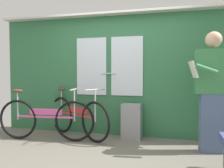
{
  "coord_description": "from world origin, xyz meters",
  "views": [
    {
      "loc": [
        1.04,
        -3.19,
        1.2
      ],
      "look_at": [
        0.06,
        0.47,
        1.01
      ],
      "focal_mm": 38.29,
      "sensor_mm": 36.0,
      "label": 1
    }
  ],
  "objects_px": {
    "bicycle_leaning_behind": "(45,119)",
    "passenger_reading_newspaper": "(212,89)",
    "bicycle_near_door": "(77,117)",
    "trash_bin_by_wall": "(132,121)"
  },
  "relations": [
    {
      "from": "passenger_reading_newspaper",
      "to": "bicycle_leaning_behind",
      "type": "bearing_deg",
      "value": -3.88
    },
    {
      "from": "trash_bin_by_wall",
      "to": "passenger_reading_newspaper",
      "type": "bearing_deg",
      "value": -17.56
    },
    {
      "from": "bicycle_leaning_behind",
      "to": "passenger_reading_newspaper",
      "type": "distance_m",
      "value": 2.8
    },
    {
      "from": "bicycle_near_door",
      "to": "bicycle_leaning_behind",
      "type": "xyz_separation_m",
      "value": [
        -0.45,
        -0.34,
        0.0
      ]
    },
    {
      "from": "bicycle_near_door",
      "to": "bicycle_leaning_behind",
      "type": "distance_m",
      "value": 0.57
    },
    {
      "from": "bicycle_leaning_behind",
      "to": "passenger_reading_newspaper",
      "type": "relative_size",
      "value": 0.98
    },
    {
      "from": "bicycle_leaning_behind",
      "to": "passenger_reading_newspaper",
      "type": "bearing_deg",
      "value": -4.68
    },
    {
      "from": "passenger_reading_newspaper",
      "to": "trash_bin_by_wall",
      "type": "xyz_separation_m",
      "value": [
        -1.28,
        0.41,
        -0.64
      ]
    },
    {
      "from": "passenger_reading_newspaper",
      "to": "trash_bin_by_wall",
      "type": "bearing_deg",
      "value": -23.14
    },
    {
      "from": "passenger_reading_newspaper",
      "to": "trash_bin_by_wall",
      "type": "height_order",
      "value": "passenger_reading_newspaper"
    }
  ]
}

